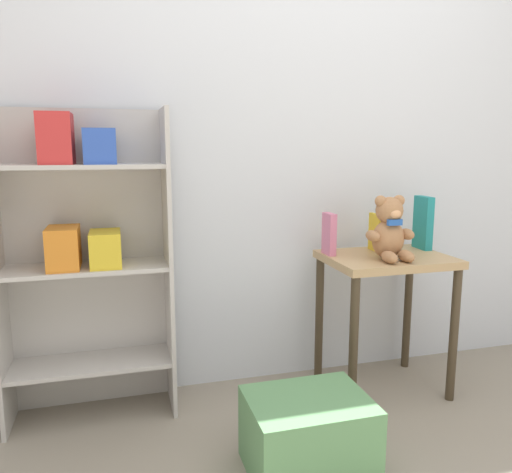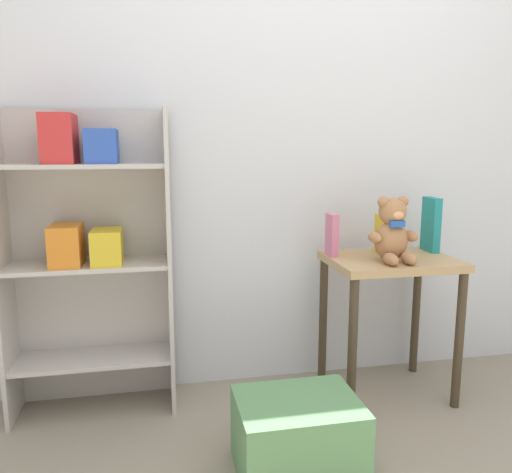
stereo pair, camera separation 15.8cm
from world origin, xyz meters
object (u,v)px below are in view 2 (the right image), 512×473
(bookshelf_side, at_px, (88,243))
(display_table, at_px, (389,283))
(book_standing_pink, at_px, (332,235))
(storage_bin, at_px, (298,437))
(book_standing_teal, at_px, (431,225))
(teddy_bear, at_px, (393,232))
(book_standing_yellow, at_px, (381,234))

(bookshelf_side, relative_size, display_table, 1.99)
(book_standing_pink, distance_m, storage_bin, 0.93)
(display_table, bearing_deg, book_standing_pink, 159.44)
(bookshelf_side, xyz_separation_m, book_standing_teal, (1.61, -0.06, 0.04))
(teddy_bear, height_order, storage_bin, teddy_bear)
(display_table, height_order, book_standing_teal, book_standing_teal)
(book_standing_yellow, bearing_deg, teddy_bear, -98.04)
(bookshelf_side, distance_m, teddy_bear, 1.34)
(book_standing_teal, bearing_deg, teddy_bear, -146.83)
(book_standing_yellow, bearing_deg, book_standing_teal, -1.78)
(bookshelf_side, height_order, teddy_bear, bookshelf_side)
(teddy_bear, xyz_separation_m, storage_bin, (-0.55, -0.43, -0.66))
(book_standing_pink, bearing_deg, display_table, -19.79)
(storage_bin, bearing_deg, bookshelf_side, 139.29)
(bookshelf_side, distance_m, book_standing_teal, 1.61)
(book_standing_teal, distance_m, storage_bin, 1.22)
(bookshelf_side, bearing_deg, teddy_bear, -9.88)
(book_standing_pink, height_order, book_standing_yellow, book_standing_pink)
(bookshelf_side, relative_size, teddy_bear, 4.59)
(teddy_bear, distance_m, storage_bin, 0.96)
(book_standing_pink, distance_m, book_standing_teal, 0.51)
(book_standing_yellow, xyz_separation_m, storage_bin, (-0.58, -0.62, -0.62))
(bookshelf_side, xyz_separation_m, teddy_bear, (1.32, -0.23, 0.04))
(storage_bin, bearing_deg, book_standing_yellow, 46.50)
(teddy_bear, height_order, book_standing_teal, teddy_bear)
(bookshelf_side, distance_m, storage_bin, 1.19)
(bookshelf_side, bearing_deg, storage_bin, -40.71)
(book_standing_teal, bearing_deg, book_standing_pink, -177.01)
(storage_bin, bearing_deg, teddy_bear, 37.99)
(display_table, height_order, book_standing_yellow, book_standing_yellow)
(book_standing_yellow, height_order, book_standing_teal, book_standing_teal)
(book_standing_pink, bearing_deg, book_standing_yellow, 5.03)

